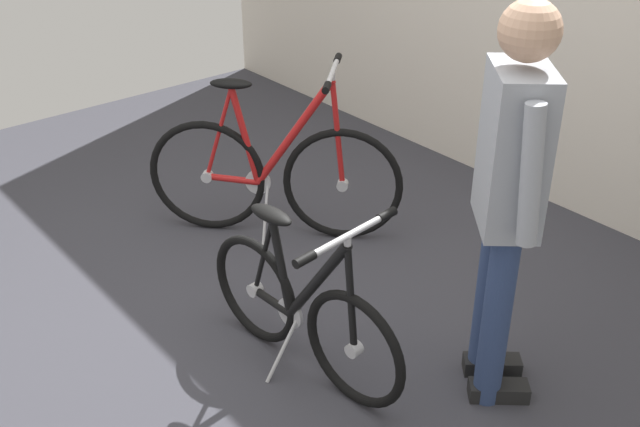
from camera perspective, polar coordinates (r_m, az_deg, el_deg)
ground_plane at (r=3.61m, az=-5.34°, el=-8.27°), size 6.08×6.08×0.00m
folding_bike_foreground at (r=3.19m, az=-1.38°, el=-7.06°), size 1.09×0.53×0.78m
display_bike_left at (r=4.13m, az=-3.45°, el=2.97°), size 1.05×0.96×0.96m
visitor_near_wall at (r=2.85m, az=13.83°, el=1.62°), size 0.42×0.39×1.60m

